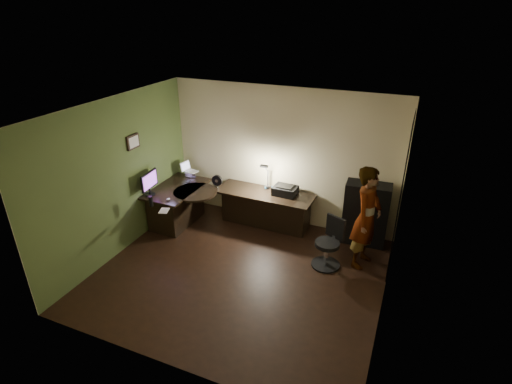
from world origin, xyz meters
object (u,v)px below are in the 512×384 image
at_px(desk_right, 264,209).
at_px(desk_left, 178,205).
at_px(monitor, 149,186).
at_px(office_chair, 327,244).
at_px(person, 367,218).
at_px(cabinet, 366,214).

bearing_deg(desk_right, desk_left, -159.24).
bearing_deg(monitor, office_chair, -1.81).
xyz_separation_m(office_chair, person, (0.54, 0.31, 0.45)).
height_order(desk_right, office_chair, office_chair).
relative_size(cabinet, office_chair, 1.35).
bearing_deg(person, office_chair, 133.29).
bearing_deg(person, monitor, 110.59).
relative_size(desk_left, desk_right, 0.71).
relative_size(monitor, person, 0.28).
xyz_separation_m(desk_right, monitor, (-1.89, -1.04, 0.60)).
bearing_deg(person, desk_right, 88.00).
bearing_deg(monitor, person, 2.29).
bearing_deg(monitor, desk_left, 54.42).
height_order(desk_left, cabinet, cabinet).
distance_m(monitor, office_chair, 3.40).
xyz_separation_m(monitor, person, (3.89, 0.50, -0.07)).
bearing_deg(desk_right, person, -14.14).
xyz_separation_m(desk_left, office_chair, (3.08, -0.28, 0.04)).
bearing_deg(office_chair, cabinet, 89.71).
distance_m(office_chair, person, 0.77).
height_order(cabinet, office_chair, cabinet).
distance_m(cabinet, office_chair, 1.11).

